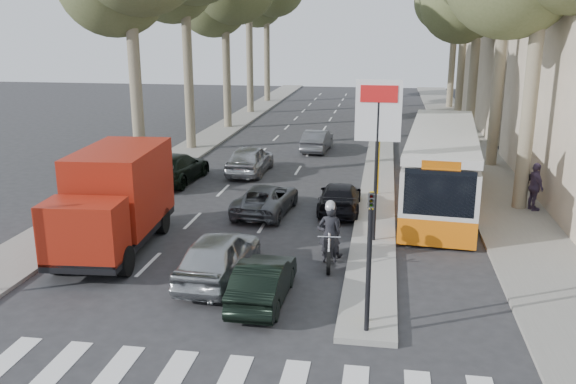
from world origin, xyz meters
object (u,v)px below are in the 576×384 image
city_bus (441,164)px  dark_hatchback (263,281)px  silver_hatchback (219,255)px  red_truck (115,198)px  motorcycle (330,233)px

city_bus → dark_hatchback: bearing=-111.9°
silver_hatchback → red_truck: (-4.04, 1.94, 1.02)m
dark_hatchback → red_truck: size_ratio=0.57×
dark_hatchback → red_truck: bearing=-29.0°
silver_hatchback → red_truck: 4.60m
city_bus → motorcycle: (-3.98, -7.43, -0.75)m
silver_hatchback → red_truck: bearing=-23.2°
silver_hatchback → city_bus: size_ratio=0.35×
city_bus → silver_hatchback: bearing=-121.7°
city_bus → red_truck: bearing=-140.9°
silver_hatchback → dark_hatchback: bearing=143.4°
silver_hatchback → motorcycle: motorcycle is taller
red_truck → silver_hatchback: bearing=-29.9°
silver_hatchback → dark_hatchback: 2.06m
motorcycle → dark_hatchback: bearing=-118.9°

